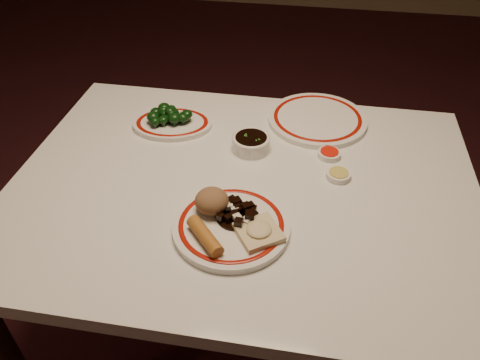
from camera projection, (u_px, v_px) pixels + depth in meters
name	position (u px, v px, depth m)	size (l,w,h in m)	color
ground	(242.00, 343.00, 1.68)	(7.00, 7.00, 0.00)	black
dining_table	(243.00, 210.00, 1.26)	(1.20, 0.90, 0.75)	white
main_plate	(231.00, 226.00, 1.07)	(0.33, 0.33, 0.02)	white
rice_mound	(212.00, 201.00, 1.09)	(0.08, 0.08, 0.06)	brown
spring_roll	(205.00, 236.00, 1.02)	(0.03, 0.03, 0.12)	#B2712B
fried_wonton	(259.00, 231.00, 1.04)	(0.13, 0.13, 0.03)	beige
stirfry_heap	(239.00, 212.00, 1.08)	(0.10, 0.10, 0.03)	black
broccoli_plate	(172.00, 124.00, 1.41)	(0.26, 0.23, 0.02)	white
broccoli_pile	(168.00, 114.00, 1.39)	(0.13, 0.10, 0.05)	#23471C
soy_bowl	(251.00, 143.00, 1.31)	(0.10, 0.10, 0.04)	white
sweet_sour_dish	(329.00, 154.00, 1.29)	(0.06, 0.06, 0.02)	white
mustard_dish	(338.00, 175.00, 1.22)	(0.06, 0.06, 0.02)	white
far_plate	(317.00, 119.00, 1.43)	(0.31, 0.31, 0.02)	white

